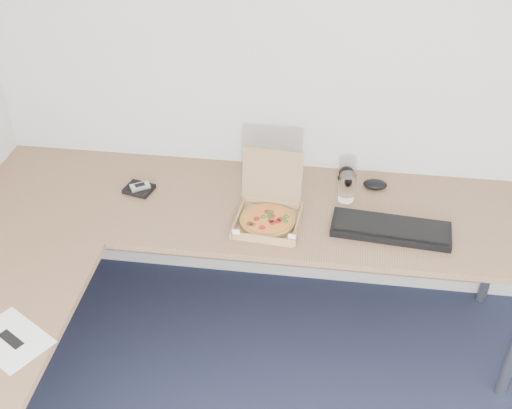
# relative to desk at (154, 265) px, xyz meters

# --- Properties ---
(room_shell) EXTENTS (3.50, 3.50, 2.50)m
(room_shell) POSITION_rel_desk_xyz_m (0.82, -0.97, 0.55)
(room_shell) COLOR silver
(room_shell) RESTS_ON ground
(desk) EXTENTS (2.50, 2.20, 0.73)m
(desk) POSITION_rel_desk_xyz_m (0.00, 0.00, 0.00)
(desk) COLOR #8E6647
(desk) RESTS_ON ground
(pizza_box) EXTENTS (0.27, 0.31, 0.27)m
(pizza_box) POSITION_rel_desk_xyz_m (0.43, 0.31, 0.06)
(pizza_box) COLOR tan
(pizza_box) RESTS_ON desk
(drinking_glass) EXTENTS (0.07, 0.07, 0.13)m
(drinking_glass) POSITION_rel_desk_xyz_m (0.76, 0.52, 0.10)
(drinking_glass) COLOR silver
(drinking_glass) RESTS_ON desk
(keyboard) EXTENTS (0.51, 0.22, 0.03)m
(keyboard) POSITION_rel_desk_xyz_m (0.95, 0.31, 0.05)
(keyboard) COLOR black
(keyboard) RESTS_ON desk
(mouse) EXTENTS (0.13, 0.11, 0.04)m
(mouse) POSITION_rel_desk_xyz_m (0.89, 0.63, 0.05)
(mouse) COLOR black
(mouse) RESTS_ON desk
(wallet) EXTENTS (0.14, 0.13, 0.02)m
(wallet) POSITION_rel_desk_xyz_m (-0.19, 0.46, 0.04)
(wallet) COLOR black
(wallet) RESTS_ON desk
(phone) EXTENTS (0.10, 0.09, 0.02)m
(phone) POSITION_rel_desk_xyz_m (-0.18, 0.46, 0.06)
(phone) COLOR #B2B5BA
(phone) RESTS_ON wallet
(paper_sheet) EXTENTS (0.33, 0.30, 0.00)m
(paper_sheet) POSITION_rel_desk_xyz_m (-0.38, -0.48, 0.03)
(paper_sheet) COLOR white
(paper_sheet) RESTS_ON desk
(dome_speaker) EXTENTS (0.08, 0.08, 0.07)m
(dome_speaker) POSITION_rel_desk_xyz_m (0.75, 0.69, 0.06)
(dome_speaker) COLOR black
(dome_speaker) RESTS_ON desk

